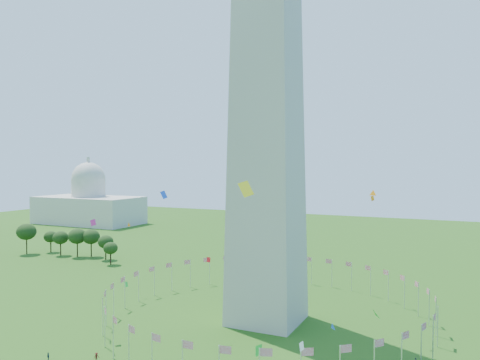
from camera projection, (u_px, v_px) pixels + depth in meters
name	position (u px, v px, depth m)	size (l,w,h in m)	color
flag_ring	(267.00, 304.00, 118.56)	(80.24, 80.24, 9.00)	silver
capitol_building	(89.00, 189.00, 311.80)	(70.00, 35.00, 46.00)	beige
kites_aloft	(252.00, 277.00, 89.48)	(108.42, 71.46, 33.98)	green
tree_line_west	(67.00, 243.00, 201.54)	(55.44, 15.30, 13.20)	#234416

